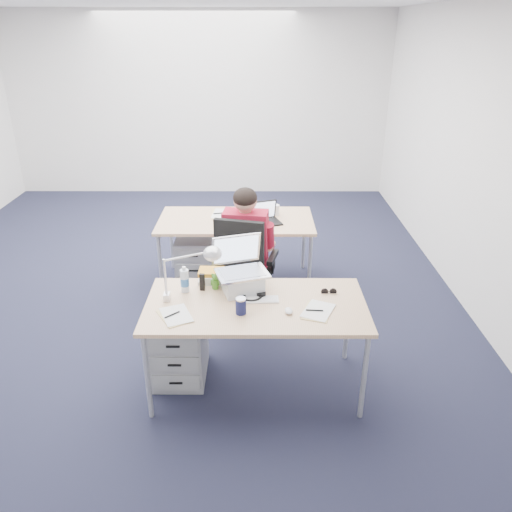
# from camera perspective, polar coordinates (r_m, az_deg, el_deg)

# --- Properties ---
(floor) EXTENTS (7.00, 7.00, 0.00)m
(floor) POSITION_cam_1_polar(r_m,az_deg,el_deg) (5.37, -9.92, -3.97)
(floor) COLOR black
(floor) RESTS_ON ground
(room) EXTENTS (6.02, 7.02, 2.80)m
(room) POSITION_cam_1_polar(r_m,az_deg,el_deg) (4.80, -11.45, 14.26)
(room) COLOR silver
(room) RESTS_ON ground
(desk_near) EXTENTS (1.60, 0.80, 0.73)m
(desk_near) POSITION_cam_1_polar(r_m,az_deg,el_deg) (3.64, -0.02, -6.10)
(desk_near) COLOR tan
(desk_near) RESTS_ON ground
(desk_far) EXTENTS (1.60, 0.80, 0.73)m
(desk_far) POSITION_cam_1_polar(r_m,az_deg,el_deg) (5.20, -2.31, 3.73)
(desk_far) COLOR tan
(desk_far) RESTS_ON ground
(office_chair) EXTENTS (0.82, 0.82, 1.07)m
(office_chair) POSITION_cam_1_polar(r_m,az_deg,el_deg) (4.69, -1.22, -3.90)
(office_chair) COLOR black
(office_chair) RESTS_ON ground
(seated_person) EXTENTS (0.43, 0.73, 1.28)m
(seated_person) POSITION_cam_1_polar(r_m,az_deg,el_deg) (4.70, -0.92, 0.76)
(seated_person) COLOR #A7172F
(seated_person) RESTS_ON ground
(drawer_pedestal_near) EXTENTS (0.40, 0.50, 0.55)m
(drawer_pedestal_near) POSITION_cam_1_polar(r_m,az_deg,el_deg) (4.02, -8.73, -10.08)
(drawer_pedestal_near) COLOR #98999D
(drawer_pedestal_near) RESTS_ON ground
(drawer_pedestal_far) EXTENTS (0.40, 0.50, 0.55)m
(drawer_pedestal_far) POSITION_cam_1_polar(r_m,az_deg,el_deg) (5.36, -6.80, -0.51)
(drawer_pedestal_far) COLOR #98999D
(drawer_pedestal_far) RESTS_ON ground
(silver_laptop) EXTENTS (0.45, 0.40, 0.40)m
(silver_laptop) POSITION_cam_1_polar(r_m,az_deg,el_deg) (3.70, -1.61, -1.26)
(silver_laptop) COLOR silver
(silver_laptop) RESTS_ON desk_near
(wireless_keyboard) EXTENTS (0.25, 0.11, 0.01)m
(wireless_keyboard) POSITION_cam_1_polar(r_m,az_deg,el_deg) (3.66, 0.63, -4.99)
(wireless_keyboard) COLOR white
(wireless_keyboard) RESTS_ON desk_near
(computer_mouse) EXTENTS (0.06, 0.09, 0.03)m
(computer_mouse) POSITION_cam_1_polar(r_m,az_deg,el_deg) (3.51, 3.75, -6.28)
(computer_mouse) COLOR white
(computer_mouse) RESTS_ON desk_near
(headphones) EXTENTS (0.25, 0.21, 0.04)m
(headphones) POSITION_cam_1_polar(r_m,az_deg,el_deg) (3.69, -0.55, -4.49)
(headphones) COLOR black
(headphones) RESTS_ON desk_near
(can_koozie) EXTENTS (0.09, 0.09, 0.12)m
(can_koozie) POSITION_cam_1_polar(r_m,az_deg,el_deg) (3.48, -1.74, -5.70)
(can_koozie) COLOR #161A44
(can_koozie) RESTS_ON desk_near
(water_bottle) EXTENTS (0.07, 0.07, 0.21)m
(water_bottle) POSITION_cam_1_polar(r_m,az_deg,el_deg) (3.77, -8.16, -2.64)
(water_bottle) COLOR silver
(water_bottle) RESTS_ON desk_near
(bear_figurine) EXTENTS (0.07, 0.06, 0.13)m
(bear_figurine) POSITION_cam_1_polar(r_m,az_deg,el_deg) (3.80, -4.70, -2.86)
(bear_figurine) COLOR #29711E
(bear_figurine) RESTS_ON desk_near
(book_stack) EXTENTS (0.23, 0.18, 0.09)m
(book_stack) POSITION_cam_1_polar(r_m,az_deg,el_deg) (3.92, -5.05, -2.26)
(book_stack) COLOR silver
(book_stack) RESTS_ON desk_near
(cordless_phone) EXTENTS (0.04, 0.03, 0.14)m
(cordless_phone) POSITION_cam_1_polar(r_m,az_deg,el_deg) (3.79, -6.16, -2.98)
(cordless_phone) COLOR black
(cordless_phone) RESTS_ON desk_near
(papers_left) EXTENTS (0.28, 0.31, 0.01)m
(papers_left) POSITION_cam_1_polar(r_m,az_deg,el_deg) (3.52, -9.28, -6.76)
(papers_left) COLOR #DBC27F
(papers_left) RESTS_ON desk_near
(papers_right) EXTENTS (0.27, 0.31, 0.01)m
(papers_right) POSITION_cam_1_polar(r_m,az_deg,el_deg) (3.55, 6.99, -6.30)
(papers_right) COLOR #DBC27F
(papers_right) RESTS_ON desk_near
(sunglasses) EXTENTS (0.12, 0.06, 0.03)m
(sunglasses) POSITION_cam_1_polar(r_m,az_deg,el_deg) (3.79, 8.33, -4.05)
(sunglasses) COLOR black
(sunglasses) RESTS_ON desk_near
(desk_lamp) EXTENTS (0.41, 0.21, 0.44)m
(desk_lamp) POSITION_cam_1_polar(r_m,az_deg,el_deg) (3.60, -8.29, -1.92)
(desk_lamp) COLOR silver
(desk_lamp) RESTS_ON desk_near
(dark_laptop) EXTENTS (0.39, 0.39, 0.23)m
(dark_laptop) POSITION_cam_1_polar(r_m,az_deg,el_deg) (5.03, 1.06, 4.93)
(dark_laptop) COLOR black
(dark_laptop) RESTS_ON desk_far
(far_cup) EXTENTS (0.08, 0.08, 0.11)m
(far_cup) POSITION_cam_1_polar(r_m,az_deg,el_deg) (5.29, 2.27, 5.28)
(far_cup) COLOR white
(far_cup) RESTS_ON desk_far
(far_papers) EXTENTS (0.23, 0.31, 0.01)m
(far_papers) POSITION_cam_1_polar(r_m,az_deg,el_deg) (5.33, -3.92, 4.79)
(far_papers) COLOR white
(far_papers) RESTS_ON desk_far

